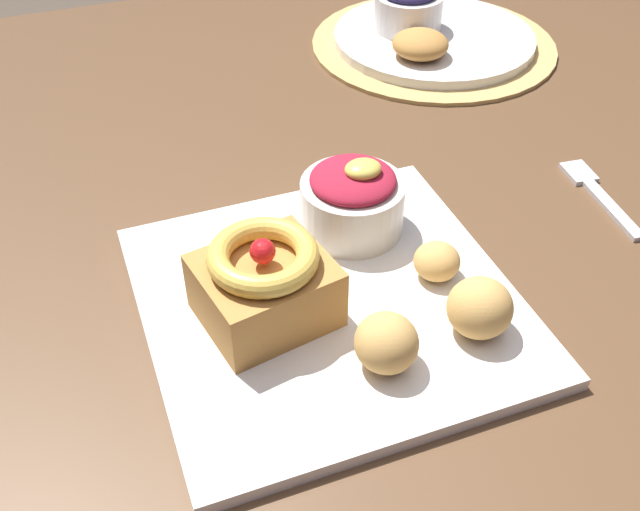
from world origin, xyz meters
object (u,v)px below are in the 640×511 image
object	(u,v)px
berry_ramekin	(353,199)
back_pastry	(420,44)
fork	(597,192)
cake_slice	(265,283)
back_plate	(434,38)
front_plate	(329,303)
fritter_middle	(480,308)
fritter_front	(437,261)
back_ramekin	(409,6)
fritter_back	(386,343)

from	to	relation	value
berry_ramekin	back_pastry	distance (m)	0.34
fork	cake_slice	bearing A→B (deg)	104.54
back_plate	back_pastry	xyz separation A→B (m)	(-0.05, -0.05, 0.02)
front_plate	back_pastry	size ratio (longest dim) A/B	4.28
fritter_middle	back_plate	xyz separation A→B (m)	(0.21, 0.47, -0.02)
cake_slice	berry_ramekin	world-z (taller)	cake_slice
fritter_front	back_ramekin	world-z (taller)	back_ramekin
back_plate	back_pastry	distance (m)	0.07
back_plate	back_ramekin	distance (m)	0.05
front_plate	fritter_back	size ratio (longest dim) A/B	6.10
berry_ramekin	back_plate	xyz separation A→B (m)	(0.25, 0.32, -0.03)
cake_slice	fork	xyz separation A→B (m)	(0.35, 0.05, -0.04)
berry_ramekin	fritter_front	xyz separation A→B (m)	(0.04, -0.08, -0.02)
fritter_back	back_pastry	distance (m)	0.49
fritter_front	fork	size ratio (longest dim) A/B	0.30
front_plate	fork	xyz separation A→B (m)	(0.30, 0.05, -0.00)
fork	back_pastry	bearing A→B (deg)	14.60
berry_ramekin	fritter_middle	distance (m)	0.15
cake_slice	back_pastry	xyz separation A→B (m)	(0.30, 0.35, -0.01)
fritter_middle	fritter_back	size ratio (longest dim) A/B	1.05
fritter_front	fork	xyz separation A→B (m)	(0.21, 0.06, -0.02)
fritter_front	back_pastry	distance (m)	0.39
fritter_front	back_plate	bearing A→B (deg)	62.94
front_plate	fritter_middle	world-z (taller)	fritter_middle
back_ramekin	back_pastry	size ratio (longest dim) A/B	1.28
front_plate	back_plate	world-z (taller)	back_plate
berry_ramekin	back_pastry	xyz separation A→B (m)	(0.20, 0.27, -0.01)
front_plate	berry_ramekin	bearing A→B (deg)	56.13
front_plate	back_ramekin	size ratio (longest dim) A/B	3.35
front_plate	back_ramekin	bearing A→B (deg)	57.33
front_plate	berry_ramekin	size ratio (longest dim) A/B	3.21
berry_ramekin	back_pastry	size ratio (longest dim) A/B	1.33
front_plate	fork	world-z (taller)	front_plate
cake_slice	back_pastry	world-z (taller)	cake_slice
berry_ramekin	front_plate	bearing A→B (deg)	-123.87
front_plate	back_plate	size ratio (longest dim) A/B	1.14
fritter_front	fritter_middle	bearing A→B (deg)	-89.25
cake_slice	back_ramekin	xyz separation A→B (m)	(0.32, 0.42, -0.00)
berry_ramekin	back_plate	distance (m)	0.41
fritter_back	back_plate	bearing A→B (deg)	59.14
back_pastry	fritter_back	bearing A→B (deg)	-119.22
back_plate	fritter_front	bearing A→B (deg)	-117.06
front_plate	berry_ramekin	distance (m)	0.10
cake_slice	back_ramekin	size ratio (longest dim) A/B	1.27
front_plate	back_pastry	distance (m)	0.43
fork	fritter_back	bearing A→B (deg)	120.62
back_plate	front_plate	bearing A→B (deg)	-126.85
fritter_middle	fritter_front	bearing A→B (deg)	90.75
fritter_front	back_plate	distance (m)	0.45
fritter_back	back_ramekin	distance (m)	0.57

